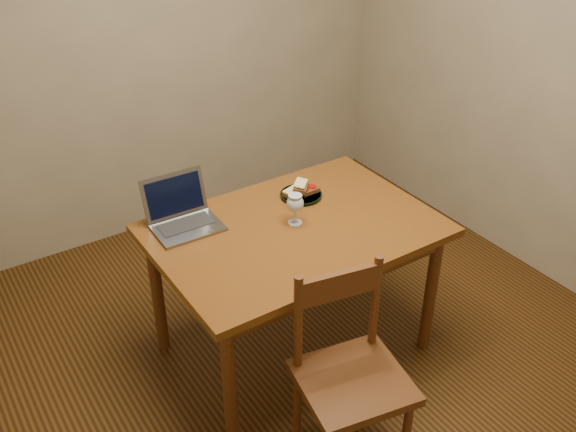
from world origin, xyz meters
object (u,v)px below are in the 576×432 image
plate (301,195)px  milk_glass (295,209)px  chair (351,368)px  table (295,242)px  laptop (182,212)px

plate → milk_glass: 0.26m
chair → milk_glass: bearing=85.2°
plate → milk_glass: bearing=-130.9°
plate → table: bearing=-130.5°
table → plate: plate is taller
table → plate: (0.18, 0.21, 0.09)m
chair → plate: (0.36, 0.88, 0.26)m
table → milk_glass: (0.02, 0.02, 0.16)m
chair → laptop: (-0.25, 0.98, 0.31)m
table → laptop: 0.55m
chair → laptop: 1.06m
table → milk_glass: bearing=52.5°
table → chair: chair is taller
table → laptop: laptop is taller
chair → laptop: laptop is taller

